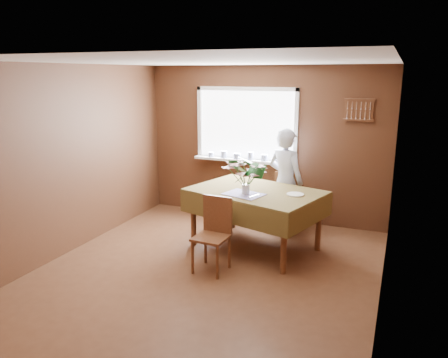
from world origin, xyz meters
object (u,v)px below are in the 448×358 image
at_px(chair_far, 289,198).
at_px(flower_bouquet, 246,172).
at_px(seated_woman, 285,181).
at_px(dining_table, 255,197).
at_px(chair_near, 214,230).

distance_m(chair_far, flower_bouquet, 1.30).
relative_size(chair_far, seated_woman, 0.58).
height_order(chair_far, seated_woman, seated_woman).
relative_size(dining_table, seated_woman, 1.23).
xyz_separation_m(dining_table, chair_far, (0.26, 0.87, -0.22)).
bearing_deg(chair_near, flower_bouquet, 75.16).
bearing_deg(dining_table, chair_far, 89.59).
height_order(chair_far, flower_bouquet, flower_bouquet).
relative_size(chair_near, seated_woman, 0.57).
relative_size(chair_near, flower_bouquet, 1.71).
bearing_deg(chair_near, seated_woman, 76.60).
xyz_separation_m(dining_table, flower_bouquet, (-0.06, -0.23, 0.40)).
bearing_deg(dining_table, chair_near, -91.23).
height_order(seated_woman, flower_bouquet, seated_woman).
distance_m(seated_woman, flower_bouquet, 1.08).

